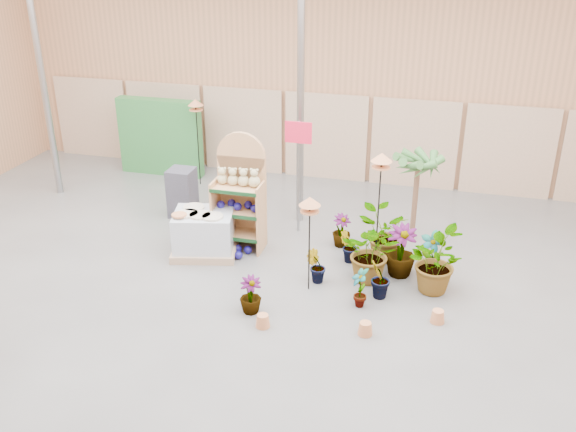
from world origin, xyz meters
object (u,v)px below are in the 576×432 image
(bird_table_front, at_px, (310,204))
(potted_plant_2, at_px, (372,252))
(display_shelf, at_px, (241,196))
(pallet_stack, at_px, (204,233))

(bird_table_front, height_order, potted_plant_2, bird_table_front)
(bird_table_front, xyz_separation_m, potted_plant_2, (0.93, 0.56, -1.00))
(display_shelf, height_order, pallet_stack, display_shelf)
(pallet_stack, bearing_deg, potted_plant_2, -16.75)
(pallet_stack, height_order, potted_plant_2, potted_plant_2)
(display_shelf, height_order, bird_table_front, display_shelf)
(display_shelf, relative_size, bird_table_front, 1.31)
(pallet_stack, xyz_separation_m, bird_table_front, (2.11, -0.73, 1.12))
(potted_plant_2, bearing_deg, display_shelf, 164.74)
(pallet_stack, bearing_deg, display_shelf, 30.17)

